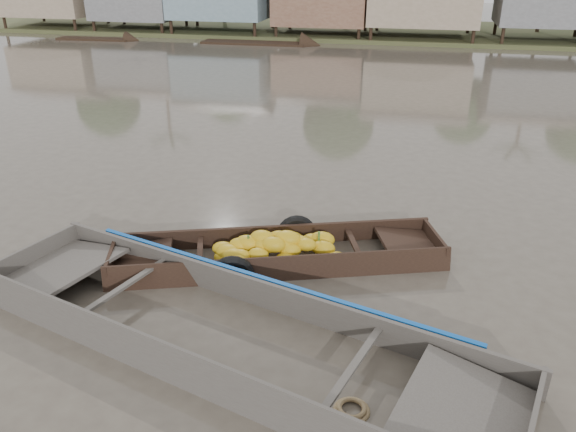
# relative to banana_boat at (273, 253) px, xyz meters

# --- Properties ---
(ground) EXTENTS (120.00, 120.00, 0.00)m
(ground) POSITION_rel_banana_boat_xyz_m (-0.26, -0.46, -0.18)
(ground) COLOR #4F463C
(ground) RESTS_ON ground
(banana_boat) EXTENTS (6.11, 3.34, 0.83)m
(banana_boat) POSITION_rel_banana_boat_xyz_m (0.00, 0.00, 0.00)
(banana_boat) COLOR black
(banana_boat) RESTS_ON ground
(viewer_boat) EXTENTS (8.60, 4.48, 0.67)m
(viewer_boat) POSITION_rel_banana_boat_xyz_m (-0.06, -2.40, -0.10)
(viewer_boat) COLOR #48423D
(viewer_boat) RESTS_ON ground
(distant_boats) EXTENTS (45.18, 14.43, 0.35)m
(distant_boats) POSITION_rel_banana_boat_xyz_m (7.60, 22.68, -0.23)
(distant_boats) COLOR black
(distant_boats) RESTS_ON ground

